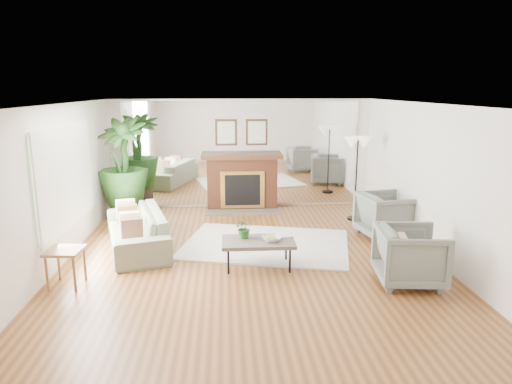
{
  "coord_description": "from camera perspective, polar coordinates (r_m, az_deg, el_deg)",
  "views": [
    {
      "loc": [
        -0.4,
        -7.04,
        2.74
      ],
      "look_at": [
        0.14,
        0.6,
        0.99
      ],
      "focal_mm": 32.0,
      "sensor_mm": 36.0,
      "label": 1
    }
  ],
  "objects": [
    {
      "name": "ground",
      "position": [
        7.56,
        -0.72,
        -8.38
      ],
      "size": [
        7.0,
        7.0,
        0.0
      ],
      "primitive_type": "plane",
      "color": "brown",
      "rests_on": "ground"
    },
    {
      "name": "wall_left",
      "position": [
        7.65,
        -23.73,
        0.53
      ],
      "size": [
        0.02,
        7.0,
        2.5
      ],
      "primitive_type": "cube",
      "color": "silver",
      "rests_on": "ground"
    },
    {
      "name": "wall_right",
      "position": [
        7.95,
        21.32,
        1.17
      ],
      "size": [
        0.02,
        7.0,
        2.5
      ],
      "primitive_type": "cube",
      "color": "silver",
      "rests_on": "ground"
    },
    {
      "name": "wall_back",
      "position": [
        10.64,
        -1.82,
        4.81
      ],
      "size": [
        6.0,
        0.02,
        2.5
      ],
      "primitive_type": "cube",
      "color": "silver",
      "rests_on": "ground"
    },
    {
      "name": "mirror_panel",
      "position": [
        10.62,
        -1.81,
        4.8
      ],
      "size": [
        5.4,
        0.04,
        2.4
      ],
      "primitive_type": "cube",
      "color": "silver",
      "rests_on": "wall_back"
    },
    {
      "name": "window_panel",
      "position": [
        7.99,
        -22.65,
        1.85
      ],
      "size": [
        0.04,
        2.4,
        1.5
      ],
      "primitive_type": "cube",
      "color": "#B2E09E",
      "rests_on": "wall_left"
    },
    {
      "name": "fireplace",
      "position": [
        10.51,
        -1.75,
        1.45
      ],
      "size": [
        1.85,
        0.83,
        2.05
      ],
      "color": "brown",
      "rests_on": "ground"
    },
    {
      "name": "area_rug",
      "position": [
        8.21,
        1.28,
        -6.51
      ],
      "size": [
        3.27,
        2.67,
        0.03
      ],
      "primitive_type": "cube",
      "rotation": [
        0.0,
        0.0,
        -0.24
      ],
      "color": "silver",
      "rests_on": "ground"
    },
    {
      "name": "coffee_table",
      "position": [
        7.09,
        0.29,
        -6.33
      ],
      "size": [
        1.12,
        0.66,
        0.45
      ],
      "rotation": [
        0.0,
        0.0,
        -0.01
      ],
      "color": "#5B5048",
      "rests_on": "ground"
    },
    {
      "name": "sofa",
      "position": [
        8.26,
        -14.72,
        -4.53
      ],
      "size": [
        1.47,
        2.42,
        0.66
      ],
      "primitive_type": "imported",
      "rotation": [
        0.0,
        0.0,
        -1.29
      ],
      "color": "gray",
      "rests_on": "ground"
    },
    {
      "name": "armchair_back",
      "position": [
        8.87,
        15.93,
        -2.8
      ],
      "size": [
        1.07,
        1.05,
        0.84
      ],
      "primitive_type": "imported",
      "rotation": [
        0.0,
        0.0,
        1.74
      ],
      "color": "slate",
      "rests_on": "ground"
    },
    {
      "name": "armchair_front",
      "position": [
        6.89,
        18.71,
        -7.57
      ],
      "size": [
        1.0,
        0.97,
        0.83
      ],
      "primitive_type": "imported",
      "rotation": [
        0.0,
        0.0,
        1.47
      ],
      "color": "slate",
      "rests_on": "ground"
    },
    {
      "name": "side_table",
      "position": [
        6.98,
        -22.77,
        -7.31
      ],
      "size": [
        0.51,
        0.51,
        0.54
      ],
      "rotation": [
        0.0,
        0.0,
        -0.07
      ],
      "color": "olive",
      "rests_on": "ground"
    },
    {
      "name": "potted_ficus",
      "position": [
        9.99,
        -16.29,
        3.22
      ],
      "size": [
        1.3,
        1.3,
        2.16
      ],
      "color": "black",
      "rests_on": "ground"
    },
    {
      "name": "floor_lamp",
      "position": [
        9.68,
        12.59,
        5.24
      ],
      "size": [
        0.57,
        0.32,
        1.76
      ],
      "color": "black",
      "rests_on": "ground"
    },
    {
      "name": "tabletop_plant",
      "position": [
        7.14,
        -1.45,
        -4.5
      ],
      "size": [
        0.35,
        0.33,
        0.33
      ],
      "primitive_type": "imported",
      "rotation": [
        0.0,
        0.0,
        0.29
      ],
      "color": "#305E22",
      "rests_on": "coffee_table"
    },
    {
      "name": "fruit_bowl",
      "position": [
        7.03,
        1.93,
        -5.86
      ],
      "size": [
        0.33,
        0.33,
        0.07
      ],
      "primitive_type": "imported",
      "rotation": [
        0.0,
        0.0,
        0.2
      ],
      "color": "olive",
      "rests_on": "coffee_table"
    },
    {
      "name": "book",
      "position": [
        7.27,
        2.8,
        -5.43
      ],
      "size": [
        0.25,
        0.32,
        0.02
      ],
      "primitive_type": "imported",
      "rotation": [
        0.0,
        0.0,
        0.16
      ],
      "color": "olive",
      "rests_on": "coffee_table"
    }
  ]
}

